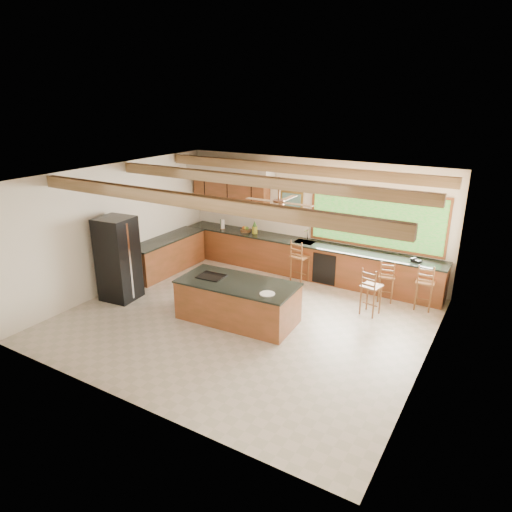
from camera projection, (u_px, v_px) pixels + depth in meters
The scene contains 9 objects.
ground at pixel (245, 319), 9.64m from camera, with size 7.20×7.20×0.00m, color #BFB09E.
room_shell at pixel (254, 210), 9.51m from camera, with size 7.27×6.54×3.02m.
counter_run at pixel (269, 257), 11.92m from camera, with size 7.12×3.10×1.27m.
island at pixel (238, 301), 9.49m from camera, with size 2.53×1.30×0.88m.
refrigerator at pixel (118, 259), 10.35m from camera, with size 0.82×0.81×1.93m.
bar_stool_a at pixel (299, 258), 11.31m from camera, with size 0.46×0.46×1.12m.
bar_stool_b at pixel (386, 277), 10.29m from camera, with size 0.42×0.42×1.01m.
bar_stool_c at pixel (371, 288), 9.63m from camera, with size 0.45×0.45×1.08m.
bar_stool_d at pixel (425, 283), 9.87m from camera, with size 0.42×0.42×1.07m.
Camera 1 is at (4.61, -7.31, 4.49)m, focal length 32.00 mm.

